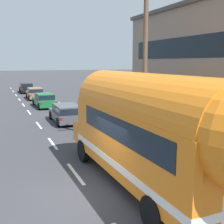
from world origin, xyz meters
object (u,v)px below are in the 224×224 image
Objects in this scene: utility_pole at (145,63)px; car_third at (35,93)px; car_fourth at (26,88)px; painted_bus at (152,128)px; car_second at (45,100)px; car_lead at (66,112)px.

utility_pole reaches higher than car_third.
utility_pole is 23.12m from car_third.
car_third is at bearing -88.94° from car_fourth.
painted_bus is 20.71m from car_second.
painted_bus is at bearing -89.81° from car_third.
car_lead is (0.10, 12.43, -1.52)m from painted_bus.
painted_bus is 2.26× the size of car_second.
car_second is at bearing 91.40° from car_lead.
car_fourth is at bearing 91.06° from car_third.
car_lead and car_second have the same top height.
utility_pole is 30.97m from car_fourth.
car_second is 14.81m from car_fourth.
car_lead is 23.03m from car_fourth.
car_fourth is (-0.34, 23.03, -0.04)m from car_lead.
car_third is 7.95m from car_fourth.
car_lead is 0.93× the size of car_second.
utility_pole reaches higher than car_second.
car_lead is at bearing -88.60° from car_second.
car_third is at bearing 96.35° from utility_pole.
car_second and car_fourth have the same top height.
car_fourth is at bearing 94.98° from utility_pole.
utility_pole is at bearing -85.02° from car_fourth.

